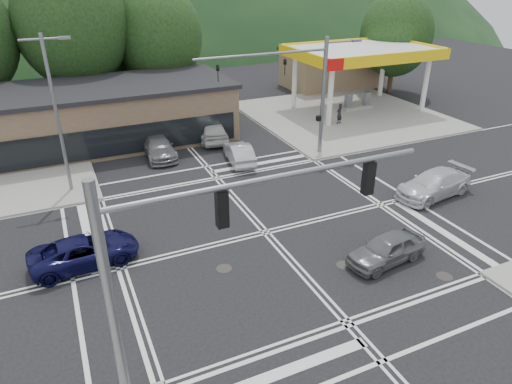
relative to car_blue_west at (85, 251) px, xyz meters
name	(u,v)px	position (x,y,z in m)	size (l,w,h in m)	color
ground	(266,232)	(8.51, -0.95, -0.66)	(120.00, 120.00, 0.00)	black
sidewalk_ne	(344,115)	(23.51, 14.05, -0.58)	(16.00, 16.00, 0.15)	gray
gas_station_canopy	(362,54)	(25.50, 15.04, 4.39)	(12.32, 8.34, 5.75)	silver
convenience_store	(332,69)	(28.51, 24.05, 1.24)	(10.00, 6.00, 3.80)	#846B4F
commercial_row	(65,120)	(0.51, 16.05, 1.34)	(24.00, 8.00, 4.00)	brown
hill_north	(82,29)	(8.51, 89.05, -0.66)	(252.00, 126.00, 140.00)	#18351A
tree_n_b	(72,24)	(2.51, 23.05, 7.14)	(9.00, 9.00, 12.98)	#382619
tree_n_c	(159,36)	(9.51, 23.05, 5.84)	(7.60, 7.60, 10.87)	#382619
tree_n_e	(115,25)	(6.51, 27.05, 6.49)	(8.40, 8.40, 11.98)	#382619
tree_ne	(396,35)	(32.51, 19.05, 5.19)	(7.20, 7.20, 9.99)	#382619
streetlight_nw	(57,109)	(0.07, 8.05, 4.39)	(2.50, 0.25, 9.00)	slate
signal_mast_ne	(308,84)	(15.46, 7.25, 4.42)	(11.65, 0.30, 8.00)	slate
signal_mast_sw	(180,269)	(2.12, -9.15, 4.46)	(9.14, 0.28, 8.00)	slate
car_blue_west	(85,251)	(0.00, 0.00, 0.00)	(2.17, 4.72, 1.31)	#0C0C36
car_grey_center	(386,249)	(12.39, -5.45, 0.01)	(1.58, 3.93, 1.34)	slate
car_silver_east	(434,184)	(19.19, -1.25, 0.07)	(2.04, 5.03, 1.46)	silver
car_queue_a	(239,153)	(10.82, 8.05, 0.02)	(1.43, 4.11, 1.35)	#AFB2B6
car_queue_b	(211,129)	(10.55, 13.05, 0.20)	(2.02, 5.03, 1.71)	#BABAB5
car_northbound	(158,147)	(6.09, 11.45, 0.05)	(1.96, 4.83, 1.40)	slate
pedestrian	(339,114)	(21.51, 12.02, 0.34)	(0.62, 0.41, 1.69)	black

